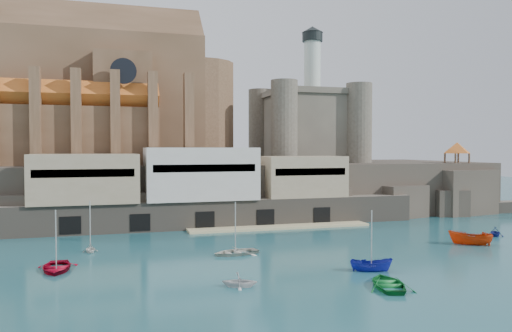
{
  "coord_description": "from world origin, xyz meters",
  "views": [
    {
      "loc": [
        -24.32,
        -57.91,
        12.84
      ],
      "look_at": [
        2.05,
        32.0,
        9.57
      ],
      "focal_mm": 35.0,
      "sensor_mm": 36.0,
      "label": 1
    }
  ],
  "objects_px": {
    "boat_1": "(240,287)",
    "boat_2": "(371,271)",
    "pavilion": "(457,149)",
    "castle_keep": "(307,123)",
    "church": "(110,100)",
    "boat_0": "(56,270)"
  },
  "relations": [
    {
      "from": "boat_1",
      "to": "boat_2",
      "type": "height_order",
      "value": "boat_2"
    },
    {
      "from": "pavilion",
      "to": "boat_2",
      "type": "bearing_deg",
      "value": -136.88
    },
    {
      "from": "castle_keep",
      "to": "boat_1",
      "type": "bearing_deg",
      "value": -117.96
    },
    {
      "from": "church",
      "to": "pavilion",
      "type": "height_order",
      "value": "church"
    },
    {
      "from": "castle_keep",
      "to": "boat_0",
      "type": "bearing_deg",
      "value": -136.87
    },
    {
      "from": "church",
      "to": "boat_0",
      "type": "xyz_separation_m",
      "value": [
        -5.74,
        -43.82,
        -22.13
      ]
    },
    {
      "from": "boat_0",
      "to": "boat_2",
      "type": "distance_m",
      "value": 33.16
    },
    {
      "from": "pavilion",
      "to": "boat_1",
      "type": "bearing_deg",
      "value": -144.28
    },
    {
      "from": "boat_0",
      "to": "pavilion",
      "type": "bearing_deg",
      "value": 20.83
    },
    {
      "from": "boat_2",
      "to": "boat_0",
      "type": "bearing_deg",
      "value": 92.7
    },
    {
      "from": "church",
      "to": "boat_1",
      "type": "height_order",
      "value": "church"
    },
    {
      "from": "boat_2",
      "to": "church",
      "type": "bearing_deg",
      "value": 45.51
    },
    {
      "from": "church",
      "to": "pavilion",
      "type": "bearing_deg",
      "value": -13.48
    },
    {
      "from": "church",
      "to": "castle_keep",
      "type": "relative_size",
      "value": 1.6
    },
    {
      "from": "pavilion",
      "to": "boat_2",
      "type": "relative_size",
      "value": 1.45
    },
    {
      "from": "boat_1",
      "to": "boat_0",
      "type": "bearing_deg",
      "value": 75.58
    },
    {
      "from": "castle_keep",
      "to": "boat_1",
      "type": "distance_m",
      "value": 64.41
    },
    {
      "from": "church",
      "to": "castle_keep",
      "type": "xyz_separation_m",
      "value": [
        40.21,
        -0.78,
        -3.81
      ]
    },
    {
      "from": "boat_0",
      "to": "boat_1",
      "type": "bearing_deg",
      "value": -34.53
    },
    {
      "from": "boat_1",
      "to": "boat_2",
      "type": "bearing_deg",
      "value": -63.02
    },
    {
      "from": "pavilion",
      "to": "boat_1",
      "type": "height_order",
      "value": "pavilion"
    },
    {
      "from": "boat_0",
      "to": "castle_keep",
      "type": "bearing_deg",
      "value": 42.7
    }
  ]
}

